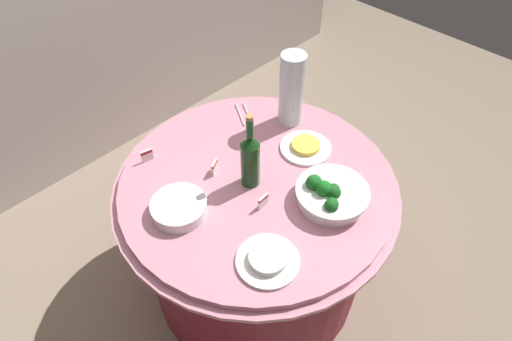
{
  "coord_description": "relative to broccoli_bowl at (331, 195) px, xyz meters",
  "views": [
    {
      "loc": [
        -0.83,
        -0.83,
        2.02
      ],
      "look_at": [
        0.0,
        0.0,
        0.79
      ],
      "focal_mm": 30.4,
      "sensor_mm": 36.0,
      "label": 1
    }
  ],
  "objects": [
    {
      "name": "label_placard_rear",
      "position": [
        -0.2,
        0.43,
        -0.01
      ],
      "size": [
        0.05,
        0.03,
        0.05
      ],
      "color": "white",
      "rests_on": "buffet_table"
    },
    {
      "name": "food_plate_rice",
      "position": [
        -0.36,
        -0.02,
        -0.03
      ],
      "size": [
        0.22,
        0.22,
        0.04
      ],
      "color": "white",
      "rests_on": "buffet_table"
    },
    {
      "name": "label_placard_front",
      "position": [
        -0.36,
        0.68,
        -0.01
      ],
      "size": [
        0.05,
        0.02,
        0.05
      ],
      "color": "white",
      "rests_on": "buffet_table"
    },
    {
      "name": "decorative_fruit_vase",
      "position": [
        0.25,
        0.43,
        0.12
      ],
      "size": [
        0.11,
        0.11,
        0.34
      ],
      "color": "silver",
      "rests_on": "buffet_table"
    },
    {
      "name": "ground_plane",
      "position": [
        -0.12,
        0.28,
        -0.78
      ],
      "size": [
        6.0,
        6.0,
        0.0
      ],
      "primitive_type": "plane",
      "color": "gray"
    },
    {
      "name": "broccoli_bowl",
      "position": [
        0.0,
        0.0,
        0.0
      ],
      "size": [
        0.28,
        0.28,
        0.11
      ],
      "color": "white",
      "rests_on": "buffet_table"
    },
    {
      "name": "buffet_table",
      "position": [
        -0.12,
        0.28,
        -0.4
      ],
      "size": [
        1.16,
        1.16,
        0.74
      ],
      "color": "maroon",
      "rests_on": "ground_plane"
    },
    {
      "name": "label_placard_mid",
      "position": [
        -0.2,
        0.16,
        -0.01
      ],
      "size": [
        0.05,
        0.01,
        0.05
      ],
      "color": "white",
      "rests_on": "buffet_table"
    },
    {
      "name": "wine_bottle",
      "position": [
        -0.14,
        0.29,
        0.09
      ],
      "size": [
        0.07,
        0.07,
        0.34
      ],
      "color": "#163F16",
      "rests_on": "buffet_table"
    },
    {
      "name": "food_plate_fried_egg",
      "position": [
        0.16,
        0.25,
        -0.03
      ],
      "size": [
        0.22,
        0.22,
        0.03
      ],
      "color": "white",
      "rests_on": "buffet_table"
    },
    {
      "name": "serving_tongs",
      "position": [
        0.13,
        0.6,
        -0.04
      ],
      "size": [
        0.12,
        0.16,
        0.01
      ],
      "color": "silver",
      "rests_on": "buffet_table"
    },
    {
      "name": "plate_stack",
      "position": [
        -0.44,
        0.37,
        -0.02
      ],
      "size": [
        0.21,
        0.21,
        0.05
      ],
      "color": "white",
      "rests_on": "buffet_table"
    }
  ]
}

